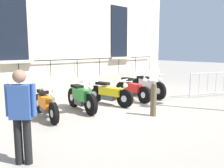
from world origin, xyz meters
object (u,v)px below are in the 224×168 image
object	(u,v)px
motorcycle_orange	(46,104)
motorcycle_silver	(148,86)
motorcycle_red	(132,90)
motorcycle_yellow	(110,94)
bollard	(153,99)
pedestrian_standing	(21,112)
crowd_barrier	(212,83)
motorcycle_green	(82,97)

from	to	relation	value
motorcycle_orange	motorcycle_silver	size ratio (longest dim) A/B	0.93
motorcycle_orange	motorcycle_red	bearing A→B (deg)	88.32
motorcycle_yellow	bollard	xyz separation A→B (m)	(1.95, 0.02, 0.11)
pedestrian_standing	motorcycle_red	bearing A→B (deg)	112.51
motorcycle_yellow	bollard	bearing A→B (deg)	0.67
crowd_barrier	motorcycle_green	bearing A→B (deg)	-108.92
motorcycle_yellow	bollard	size ratio (longest dim) A/B	1.94
motorcycle_yellow	crowd_barrier	world-z (taller)	crowd_barrier
crowd_barrier	bollard	bearing A→B (deg)	-88.62
motorcycle_yellow	motorcycle_silver	bearing A→B (deg)	90.41
motorcycle_silver	bollard	bearing A→B (deg)	-48.39
motorcycle_green	motorcycle_red	size ratio (longest dim) A/B	0.94
bollard	pedestrian_standing	distance (m)	4.14
motorcycle_orange	motorcycle_silver	bearing A→B (deg)	89.45
motorcycle_orange	crowd_barrier	bearing A→B (deg)	74.06
motorcycle_green	motorcycle_yellow	xyz separation A→B (m)	(0.02, 1.22, -0.04)
motorcycle_red	bollard	distance (m)	2.24
motorcycle_red	motorcycle_silver	bearing A→B (deg)	93.36
motorcycle_yellow	motorcycle_red	world-z (taller)	motorcycle_red
motorcycle_green	crowd_barrier	size ratio (longest dim) A/B	0.91
motorcycle_green	pedestrian_standing	size ratio (longest dim) A/B	1.16
motorcycle_orange	pedestrian_standing	size ratio (longest dim) A/B	1.20
motorcycle_orange	motorcycle_yellow	bearing A→B (deg)	88.57
motorcycle_silver	crowd_barrier	xyz separation A→B (m)	(1.87, 1.99, 0.11)
motorcycle_orange	bollard	xyz separation A→B (m)	(2.01, 2.49, 0.11)
motorcycle_yellow	bollard	world-z (taller)	bollard
motorcycle_silver	pedestrian_standing	xyz separation A→B (m)	(2.25, -6.33, 0.49)
motorcycle_green	motorcycle_red	bearing A→B (deg)	88.47
motorcycle_silver	bollard	distance (m)	2.97
motorcycle_orange	bollard	distance (m)	3.20
motorcycle_red	pedestrian_standing	world-z (taller)	pedestrian_standing
motorcycle_red	crowd_barrier	size ratio (longest dim) A/B	0.97
motorcycle_yellow	motorcycle_green	bearing A→B (deg)	-90.87
motorcycle_orange	motorcycle_yellow	xyz separation A→B (m)	(0.06, 2.46, -0.01)
motorcycle_silver	crowd_barrier	distance (m)	2.73
motorcycle_green	pedestrian_standing	bearing A→B (deg)	-51.86
motorcycle_orange	motorcycle_yellow	distance (m)	2.47
pedestrian_standing	bollard	bearing A→B (deg)	93.89
motorcycle_green	motorcycle_silver	distance (m)	3.46
bollard	pedestrian_standing	xyz separation A→B (m)	(0.28, -4.11, 0.43)
pedestrian_standing	motorcycle_yellow	bearing A→B (deg)	118.64
motorcycle_orange	motorcycle_green	bearing A→B (deg)	88.03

